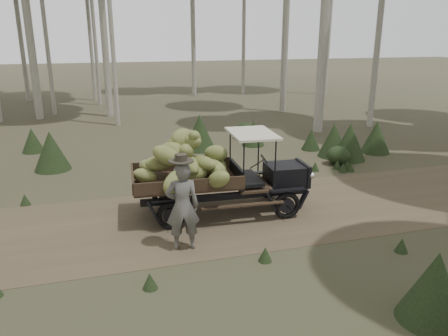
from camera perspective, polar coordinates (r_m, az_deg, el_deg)
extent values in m
plane|color=#473D2B|center=(10.41, -5.50, -6.91)|extent=(120.00, 120.00, 0.00)
cube|color=brown|center=(10.41, -5.51, -6.89)|extent=(70.00, 4.00, 0.01)
cube|color=black|center=(10.97, 7.90, -0.80)|extent=(0.93, 0.89, 0.49)
cube|color=black|center=(11.14, 10.24, -0.62)|extent=(0.14, 0.89, 0.55)
cube|color=black|center=(10.58, 1.63, -0.80)|extent=(0.15, 1.24, 0.49)
cube|color=#38281C|center=(10.39, -4.99, -1.73)|extent=(2.56, 1.73, 0.07)
cube|color=#38281C|center=(11.09, -5.58, 0.35)|extent=(2.47, 0.20, 0.28)
cube|color=#38281C|center=(9.59, -4.37, -2.34)|extent=(2.47, 0.20, 0.28)
cube|color=#38281C|center=(10.26, -11.87, -1.35)|extent=(0.15, 1.59, 0.28)
cube|color=beige|center=(10.42, 3.71, 4.51)|extent=(1.10, 1.56, 0.05)
cube|color=black|center=(10.96, -0.38, -2.49)|extent=(4.06, 0.33, 0.16)
cube|color=black|center=(10.35, 0.41, -3.71)|extent=(4.06, 0.33, 0.16)
torus|color=black|center=(11.71, 5.79, -2.36)|extent=(0.68, 0.16, 0.67)
torus|color=black|center=(10.47, 8.20, -4.88)|extent=(0.68, 0.16, 0.67)
torus|color=black|center=(11.19, -7.66, -3.38)|extent=(0.68, 0.16, 0.67)
torus|color=black|center=(9.89, -6.90, -6.20)|extent=(0.68, 0.16, 0.67)
sphere|color=beige|center=(11.50, 9.82, 0.20)|extent=(0.16, 0.16, 0.16)
sphere|color=beige|center=(10.81, 11.40, -1.00)|extent=(0.16, 0.16, 0.16)
ellipsoid|color=olive|center=(10.48, -1.40, 0.05)|extent=(0.70, 0.83, 0.42)
ellipsoid|color=olive|center=(10.73, -1.06, 1.92)|extent=(0.75, 0.72, 0.45)
ellipsoid|color=olive|center=(9.85, -7.49, 1.64)|extent=(0.88, 0.69, 0.64)
ellipsoid|color=olive|center=(10.13, -4.41, 3.97)|extent=(0.52, 0.64, 0.35)
ellipsoid|color=olive|center=(10.22, -10.34, -1.00)|extent=(0.70, 0.62, 0.39)
ellipsoid|color=olive|center=(10.05, -4.44, 0.59)|extent=(0.48, 0.85, 0.60)
ellipsoid|color=olive|center=(10.10, -6.64, 2.26)|extent=(0.67, 0.78, 0.58)
ellipsoid|color=olive|center=(10.08, -5.85, 3.50)|extent=(0.72, 0.49, 0.51)
ellipsoid|color=olive|center=(10.70, -10.05, 0.19)|extent=(0.50, 0.62, 0.32)
ellipsoid|color=olive|center=(10.58, -7.28, 1.29)|extent=(0.55, 0.72, 0.45)
ellipsoid|color=olive|center=(10.06, -5.06, 2.12)|extent=(0.50, 0.84, 0.62)
ellipsoid|color=olive|center=(10.17, -5.53, 3.94)|extent=(0.77, 0.74, 0.47)
ellipsoid|color=olive|center=(10.83, -0.66, 0.36)|extent=(0.47, 0.69, 0.48)
ellipsoid|color=olive|center=(10.29, -4.68, 0.86)|extent=(0.85, 0.42, 0.63)
ellipsoid|color=olive|center=(10.10, -7.26, 2.23)|extent=(0.69, 0.89, 0.62)
ellipsoid|color=olive|center=(10.11, -3.94, 3.94)|extent=(0.50, 0.85, 0.59)
ellipsoid|color=olive|center=(10.11, -3.91, -0.77)|extent=(0.89, 0.72, 0.68)
ellipsoid|color=olive|center=(10.05, -2.77, 0.68)|extent=(0.70, 0.79, 0.36)
ellipsoid|color=olive|center=(10.02, -6.40, 2.38)|extent=(0.75, 0.87, 0.62)
ellipsoid|color=olive|center=(10.10, -4.61, 3.59)|extent=(0.73, 0.80, 0.42)
ellipsoid|color=olive|center=(10.14, -0.62, -0.49)|extent=(0.65, 0.79, 0.58)
ellipsoid|color=olive|center=(10.21, -8.58, 0.59)|extent=(0.73, 0.45, 0.42)
ellipsoid|color=olive|center=(9.47, -6.46, -1.77)|extent=(0.85, 0.77, 0.67)
ellipsoid|color=olive|center=(9.61, -0.70, -1.46)|extent=(0.69, 0.81, 0.62)
imported|color=#54524D|center=(8.79, -5.44, -5.04)|extent=(0.72, 0.51, 1.85)
cylinder|color=#2F2A21|center=(8.48, -5.62, 0.93)|extent=(0.54, 0.54, 0.02)
cylinder|color=#2F2A21|center=(8.46, -5.63, 1.33)|extent=(0.27, 0.27, 0.15)
ellipsoid|color=#233319|center=(18.30, 2.83, 4.91)|extent=(0.84, 0.84, 0.68)
cone|color=#233319|center=(7.54, 25.80, -13.80)|extent=(1.04, 1.04, 1.16)
cone|color=#233319|center=(17.64, -23.76, 3.34)|extent=(0.81, 0.81, 0.90)
cone|color=#233319|center=(17.02, 19.26, 3.87)|extent=(1.07, 1.07, 1.18)
cone|color=#233319|center=(16.47, -3.20, 4.68)|extent=(1.21, 1.21, 1.35)
cone|color=#233319|center=(15.03, -21.66, 2.12)|extent=(1.15, 1.15, 1.28)
cone|color=#233319|center=(16.02, 14.14, 3.57)|extent=(1.09, 1.09, 1.21)
ellipsoid|color=#233319|center=(15.12, 14.71, 1.60)|extent=(0.78, 0.78, 0.62)
cone|color=#233319|center=(15.18, -4.82, 1.91)|extent=(0.45, 0.45, 0.50)
cone|color=#233319|center=(15.75, 16.09, 3.34)|extent=(1.16, 1.16, 1.29)
cone|color=#233319|center=(16.84, 11.31, 3.67)|extent=(0.71, 0.71, 0.79)
cone|color=#233319|center=(17.17, 3.85, 4.57)|extent=(0.89, 0.89, 0.99)
cone|color=#233319|center=(12.35, -24.57, -3.77)|extent=(0.27, 0.27, 0.30)
cone|color=#233319|center=(13.18, 6.59, -0.98)|extent=(0.27, 0.27, 0.30)
cone|color=#233319|center=(14.51, 16.18, 0.14)|extent=(0.27, 0.27, 0.30)
cone|color=#233319|center=(14.72, 15.79, 0.41)|extent=(0.27, 0.27, 0.30)
cone|color=#233319|center=(14.29, 11.82, 0.21)|extent=(0.27, 0.27, 0.30)
cone|color=#233319|center=(14.37, 15.27, 0.05)|extent=(0.27, 0.27, 0.30)
cone|color=#233319|center=(9.63, 22.20, -9.31)|extent=(0.27, 0.27, 0.30)
cone|color=#233319|center=(14.65, 14.61, 0.43)|extent=(0.27, 0.27, 0.30)
cone|color=#233319|center=(13.86, 6.46, -0.06)|extent=(0.27, 0.27, 0.30)
cone|color=#233319|center=(8.64, 5.40, -11.14)|extent=(0.27, 0.27, 0.30)
cone|color=#233319|center=(12.36, -6.56, -2.23)|extent=(0.27, 0.27, 0.30)
cone|color=#233319|center=(7.89, -9.66, -14.33)|extent=(0.27, 0.27, 0.30)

